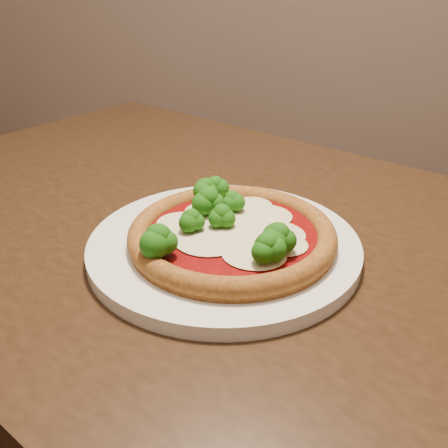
# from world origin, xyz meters

# --- Properties ---
(dining_table) EXTENTS (1.49, 1.22, 0.75)m
(dining_table) POSITION_xyz_m (0.17, 0.07, 0.65)
(dining_table) COLOR black
(dining_table) RESTS_ON floor
(plate) EXTENTS (0.34, 0.34, 0.02)m
(plate) POSITION_xyz_m (0.17, 0.01, 0.76)
(plate) COLOR silver
(plate) RESTS_ON dining_table
(pizza) EXTENTS (0.26, 0.26, 0.06)m
(pizza) POSITION_xyz_m (0.18, 0.01, 0.78)
(pizza) COLOR brown
(pizza) RESTS_ON plate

